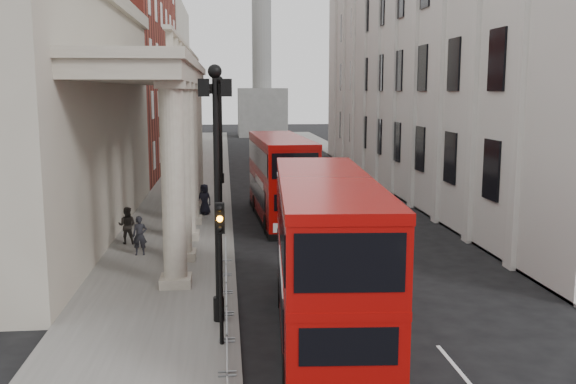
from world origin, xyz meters
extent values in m
plane|color=black|center=(0.00, 0.00, 0.00)|extent=(260.00, 260.00, 0.00)
cube|color=slate|center=(-3.00, 30.00, 0.06)|extent=(6.00, 140.00, 0.12)
cube|color=slate|center=(13.50, 30.00, 0.06)|extent=(3.00, 140.00, 0.12)
cube|color=slate|center=(-0.05, 30.00, 0.07)|extent=(0.20, 140.00, 0.14)
cube|color=gray|center=(-10.50, 18.00, 6.00)|extent=(9.00, 28.00, 12.00)
cube|color=maroon|center=(-10.50, 48.00, 11.00)|extent=(9.00, 32.00, 22.00)
cube|color=gray|center=(-10.50, 80.00, 10.00)|extent=(9.00, 30.00, 20.00)
cube|color=beige|center=(16.00, 32.00, 12.50)|extent=(8.00, 55.00, 25.00)
cube|color=#60605E|center=(6.00, 92.00, 4.00)|extent=(8.00, 8.00, 8.00)
cylinder|color=black|center=(-0.60, 4.00, 0.52)|extent=(0.36, 0.36, 0.80)
cylinder|color=black|center=(-0.60, 4.00, 4.12)|extent=(0.18, 0.18, 8.00)
sphere|color=black|center=(-0.60, 4.00, 8.22)|extent=(0.44, 0.44, 0.44)
cube|color=black|center=(-0.25, 4.00, 7.72)|extent=(0.35, 0.35, 0.55)
cube|color=black|center=(-0.95, 4.00, 7.72)|extent=(0.35, 0.35, 0.55)
cylinder|color=black|center=(-0.60, 20.00, 0.52)|extent=(0.36, 0.36, 0.80)
cylinder|color=black|center=(-0.60, 20.00, 4.12)|extent=(0.18, 0.18, 8.00)
sphere|color=black|center=(-0.60, 20.00, 8.22)|extent=(0.44, 0.44, 0.44)
cube|color=black|center=(-0.25, 20.00, 7.72)|extent=(0.35, 0.35, 0.55)
cube|color=black|center=(-0.95, 20.00, 7.72)|extent=(0.35, 0.35, 0.55)
cylinder|color=black|center=(-0.60, 36.00, 0.52)|extent=(0.36, 0.36, 0.80)
cylinder|color=black|center=(-0.60, 36.00, 4.12)|extent=(0.18, 0.18, 8.00)
sphere|color=black|center=(-0.60, 36.00, 8.22)|extent=(0.44, 0.44, 0.44)
cube|color=black|center=(-0.25, 36.00, 7.72)|extent=(0.35, 0.35, 0.55)
cube|color=black|center=(-0.95, 36.00, 7.72)|extent=(0.35, 0.35, 0.55)
cylinder|color=black|center=(-0.50, 2.00, 1.82)|extent=(0.12, 0.12, 3.40)
cube|color=black|center=(-0.50, 2.00, 3.97)|extent=(0.28, 0.22, 0.90)
sphere|color=black|center=(-0.50, 1.87, 4.27)|extent=(0.18, 0.18, 0.18)
sphere|color=orange|center=(-0.50, 1.87, 3.97)|extent=(0.18, 0.18, 0.18)
sphere|color=black|center=(-0.50, 1.87, 3.67)|extent=(0.18, 0.18, 0.18)
cube|color=gray|center=(-0.35, -1.30, 0.67)|extent=(0.50, 2.30, 1.10)
cube|color=gray|center=(-0.35, 1.05, 0.67)|extent=(0.50, 2.30, 1.10)
cube|color=gray|center=(-0.35, 3.40, 0.67)|extent=(0.50, 2.30, 1.10)
cube|color=gray|center=(-0.35, 5.75, 0.67)|extent=(0.50, 2.30, 1.10)
cube|color=gray|center=(-0.35, 8.10, 0.67)|extent=(0.50, 2.30, 1.10)
cube|color=gray|center=(-0.35, 10.45, 0.67)|extent=(0.50, 2.30, 1.10)
cube|color=#920806|center=(2.72, 2.66, 1.49)|extent=(3.53, 11.76, 2.21)
cube|color=#920806|center=(2.72, 2.66, 3.79)|extent=(3.53, 11.76, 1.93)
cube|color=#920806|center=(2.72, 2.66, 4.89)|extent=(3.58, 11.81, 0.28)
cube|color=black|center=(2.72, 2.66, 0.19)|extent=(3.55, 11.77, 0.39)
cube|color=black|center=(2.72, 2.66, 1.77)|extent=(3.45, 9.56, 1.11)
cube|color=black|center=(2.72, 2.66, 3.90)|extent=(3.55, 11.11, 1.22)
cylinder|color=black|center=(1.20, -1.29, 0.55)|extent=(0.43, 1.13, 1.11)
cylinder|color=black|center=(3.70, -1.45, 0.55)|extent=(0.43, 1.13, 1.11)
cylinder|color=black|center=(1.65, 5.44, 0.55)|extent=(0.43, 1.13, 1.11)
cylinder|color=black|center=(4.14, 5.28, 0.55)|extent=(0.43, 1.13, 1.11)
cube|color=#9C0907|center=(2.93, 21.22, 1.46)|extent=(3.23, 11.49, 2.17)
cube|color=#9C0907|center=(2.93, 21.22, 3.71)|extent=(3.23, 11.49, 1.90)
cube|color=#9C0907|center=(2.93, 21.22, 4.79)|extent=(3.27, 11.54, 0.27)
cube|color=black|center=(2.93, 21.22, 0.19)|extent=(3.25, 11.49, 0.38)
cube|color=black|center=(2.93, 21.22, 1.73)|extent=(3.19, 9.33, 1.08)
cube|color=black|center=(2.93, 21.22, 3.82)|extent=(3.26, 10.84, 1.19)
cube|color=white|center=(3.19, 15.54, 0.70)|extent=(2.28, 0.17, 0.49)
cube|color=yellow|center=(3.19, 15.53, 0.35)|extent=(0.60, 0.07, 0.14)
cylinder|color=black|center=(1.89, 17.21, 0.54)|extent=(0.40, 1.10, 1.08)
cylinder|color=black|center=(4.34, 17.32, 0.54)|extent=(0.40, 1.10, 1.08)
cylinder|color=black|center=(1.59, 23.81, 0.54)|extent=(0.40, 1.10, 1.08)
cylinder|color=black|center=(4.03, 23.92, 0.54)|extent=(0.40, 1.10, 1.08)
imported|color=black|center=(-4.29, 12.97, 1.03)|extent=(0.68, 0.46, 1.81)
imported|color=black|center=(-5.20, 15.28, 1.04)|extent=(0.99, 0.83, 1.84)
imported|color=black|center=(-1.61, 22.53, 1.06)|extent=(1.08, 0.94, 1.87)
camera|label=1|loc=(-0.32, -16.37, 7.64)|focal=40.00mm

